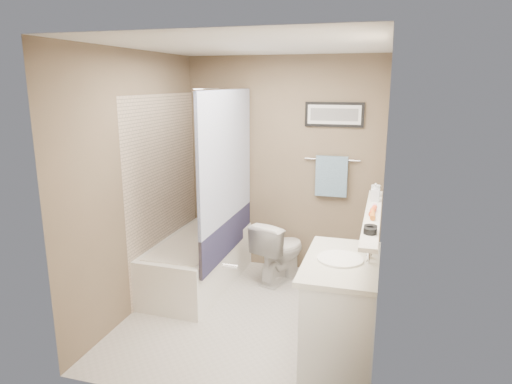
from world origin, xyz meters
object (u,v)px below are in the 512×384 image
(vanity, at_px, (340,314))
(candle_bowl_near, at_px, (370,231))
(bathtub, at_px, (197,262))
(glass_jar, at_px, (376,191))
(hair_brush_back, at_px, (373,211))
(soap_bottle, at_px, (375,192))
(hair_brush_front, at_px, (372,214))
(toilet, at_px, (280,250))
(candle_bowl_far, at_px, (370,228))

(vanity, relative_size, candle_bowl_near, 10.00)
(bathtub, height_order, candle_bowl_near, candle_bowl_near)
(candle_bowl_near, xyz_separation_m, glass_jar, (0.00, 1.09, 0.03))
(hair_brush_back, height_order, soap_bottle, soap_bottle)
(bathtub, relative_size, hair_brush_front, 6.82)
(vanity, relative_size, glass_jar, 9.00)
(glass_jar, bearing_deg, hair_brush_front, -90.00)
(candle_bowl_near, bearing_deg, vanity, 138.26)
(hair_brush_front, distance_m, soap_bottle, 0.50)
(toilet, xyz_separation_m, glass_jar, (0.97, -0.43, 0.83))
(soap_bottle, bearing_deg, toilet, 147.70)
(candle_bowl_far, height_order, soap_bottle, soap_bottle)
(candle_bowl_near, xyz_separation_m, hair_brush_front, (0.00, 0.41, 0.00))
(toilet, relative_size, glass_jar, 6.77)
(candle_bowl_near, bearing_deg, glass_jar, 90.00)
(candle_bowl_far, bearing_deg, toilet, 123.66)
(bathtub, distance_m, glass_jar, 2.01)
(bathtub, xyz_separation_m, candle_bowl_far, (1.79, -1.10, 0.89))
(hair_brush_back, xyz_separation_m, glass_jar, (0.00, 0.58, 0.03))
(bathtub, height_order, hair_brush_back, hair_brush_back)
(hair_brush_back, bearing_deg, soap_bottle, 90.00)
(hair_brush_front, relative_size, soap_bottle, 1.41)
(glass_jar, bearing_deg, toilet, 156.30)
(toilet, bearing_deg, hair_brush_front, 151.90)
(soap_bottle, bearing_deg, hair_brush_back, -90.00)
(candle_bowl_near, distance_m, hair_brush_front, 0.41)
(hair_brush_front, bearing_deg, glass_jar, 90.00)
(candle_bowl_far, bearing_deg, hair_brush_back, 90.00)
(vanity, bearing_deg, soap_bottle, 74.71)
(hair_brush_front, bearing_deg, candle_bowl_near, -90.00)
(hair_brush_back, bearing_deg, vanity, -117.92)
(glass_jar, bearing_deg, bathtub, 177.94)
(toilet, distance_m, soap_bottle, 1.43)
(bathtub, height_order, candle_bowl_far, candle_bowl_far)
(vanity, height_order, hair_brush_back, hair_brush_back)
(candle_bowl_near, distance_m, candle_bowl_far, 0.06)
(candle_bowl_far, distance_m, hair_brush_front, 0.35)
(hair_brush_front, xyz_separation_m, hair_brush_back, (0.00, 0.10, 0.00))
(soap_bottle, bearing_deg, candle_bowl_near, -90.00)
(toilet, distance_m, glass_jar, 1.35)
(candle_bowl_far, relative_size, glass_jar, 0.90)
(hair_brush_front, height_order, soap_bottle, soap_bottle)
(bathtub, relative_size, candle_bowl_near, 16.67)
(glass_jar, bearing_deg, candle_bowl_far, -90.00)
(hair_brush_back, bearing_deg, bathtub, 160.15)
(vanity, bearing_deg, candle_bowl_near, -43.01)
(candle_bowl_near, distance_m, soap_bottle, 0.91)
(toilet, height_order, soap_bottle, soap_bottle)
(hair_brush_front, height_order, glass_jar, glass_jar)
(toilet, relative_size, candle_bowl_near, 7.53)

